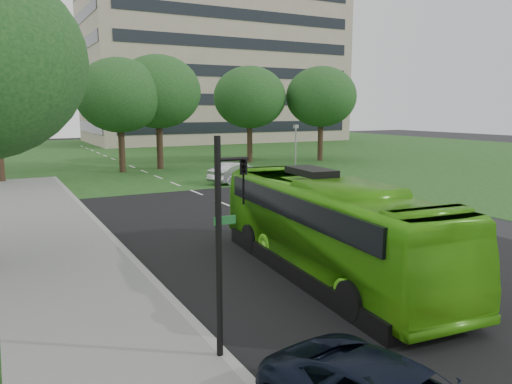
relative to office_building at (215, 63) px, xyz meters
The scene contains 11 objects.
ground 66.91m from the office_building, 109.51° to the right, with size 160.00×160.00×0.00m, color black.
street_surfaces 46.81m from the office_building, 119.67° to the right, with size 120.00×120.00×0.15m.
office_building is the anchor object (origin of this frame).
tree_park_b 43.12m from the office_building, 123.62° to the right, with size 7.04×7.04×9.23m.
tree_park_c 40.57m from the office_building, 120.16° to the right, with size 7.31×7.31×9.71m.
tree_park_d 35.70m from the office_building, 107.84° to the right, with size 6.97×6.97×9.22m.
tree_park_e 36.04m from the office_building, 96.03° to the right, with size 7.00×7.00×9.34m.
bus 69.62m from the office_building, 110.39° to the right, with size 2.55×10.89×3.03m, color #52BC18.
sedan 50.02m from the office_building, 111.53° to the right, with size 1.53×4.40×1.45m, color #BCBDC1.
traffic_light 74.53m from the office_building, 113.12° to the right, with size 0.76×0.23×4.65m.
camera_pole 46.35m from the office_building, 105.32° to the right, with size 0.37×0.33×3.95m.
Camera 1 is at (-11.02, -14.82, 5.15)m, focal length 35.00 mm.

